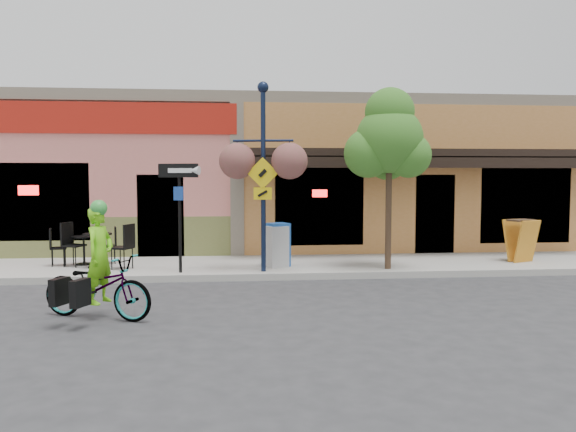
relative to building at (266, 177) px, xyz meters
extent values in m
plane|color=#2D2D30|center=(0.00, -7.50, -2.25)|extent=(90.00, 90.00, 0.00)
cube|color=#9E9B93|center=(0.00, -5.50, -2.17)|extent=(24.00, 3.00, 0.15)
cube|color=#A8A59E|center=(0.00, -6.95, -2.17)|extent=(24.00, 0.12, 0.15)
imported|color=#97260D|center=(-3.24, -9.98, -1.74)|extent=(2.04, 1.37, 1.01)
imported|color=#6ED616|center=(-3.19, -9.98, -1.49)|extent=(0.55, 0.65, 1.52)
camera|label=1|loc=(-1.07, -18.98, -0.01)|focal=35.00mm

